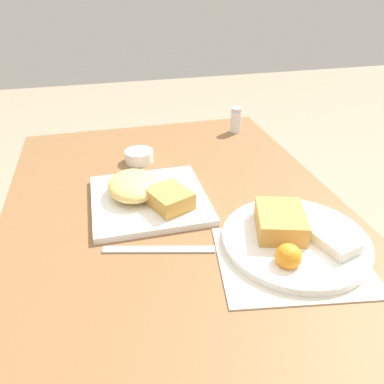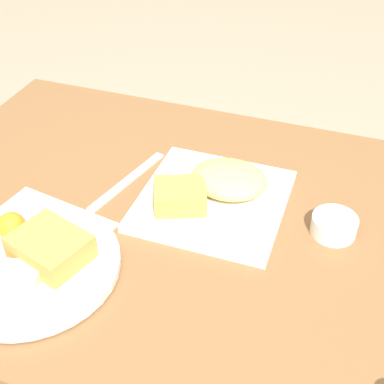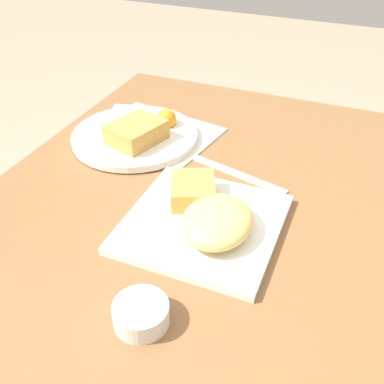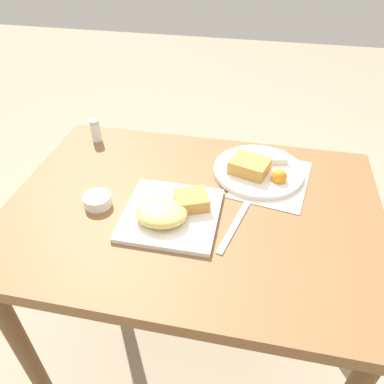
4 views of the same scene
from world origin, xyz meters
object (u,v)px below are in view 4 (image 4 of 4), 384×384
object	(u,v)px
plate_square_near	(170,212)
salt_shaker	(96,132)
plate_oval_far	(258,169)
sauce_ramekin	(97,200)
butter_knife	(234,227)

from	to	relation	value
plate_square_near	salt_shaker	size ratio (longest dim) A/B	3.19
plate_oval_far	salt_shaker	size ratio (longest dim) A/B	3.51
sauce_ramekin	salt_shaker	world-z (taller)	salt_shaker
salt_shaker	butter_knife	xyz separation A→B (m)	(0.50, -0.33, -0.03)
plate_square_near	sauce_ramekin	distance (m)	0.20
salt_shaker	butter_knife	bearing A→B (deg)	-33.02
plate_square_near	plate_oval_far	size ratio (longest dim) A/B	0.91
butter_knife	plate_oval_far	bearing A→B (deg)	4.09
butter_knife	plate_square_near	bearing A→B (deg)	103.71
plate_oval_far	sauce_ramekin	world-z (taller)	plate_oval_far
plate_square_near	butter_knife	bearing A→B (deg)	-0.36
salt_shaker	butter_knife	distance (m)	0.60
plate_oval_far	butter_knife	size ratio (longest dim) A/B	1.33
sauce_ramekin	butter_knife	world-z (taller)	sauce_ramekin
plate_oval_far	butter_knife	world-z (taller)	plate_oval_far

